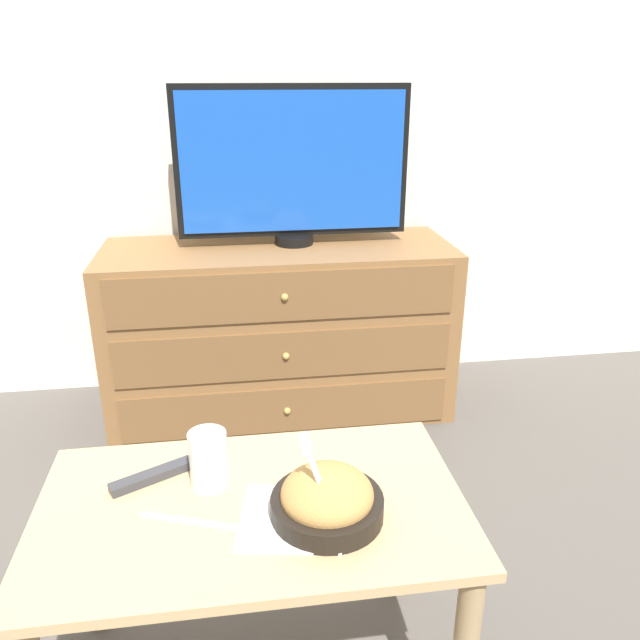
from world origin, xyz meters
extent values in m
plane|color=#56514C|center=(0.00, 0.00, 0.00)|extent=(12.00, 12.00, 0.00)
cube|color=white|center=(0.00, 0.03, 1.30)|extent=(12.00, 0.05, 2.60)
cube|color=olive|center=(0.11, -0.25, 0.31)|extent=(1.20, 0.44, 0.61)
cube|color=brown|center=(0.11, -0.47, 0.10)|extent=(1.11, 0.01, 0.16)
sphere|color=tan|center=(0.11, -0.48, 0.10)|extent=(0.02, 0.02, 0.02)
cube|color=brown|center=(0.11, -0.47, 0.31)|extent=(1.11, 0.01, 0.16)
sphere|color=tan|center=(0.11, -0.48, 0.31)|extent=(0.02, 0.02, 0.02)
cube|color=brown|center=(0.11, -0.47, 0.51)|extent=(1.11, 0.01, 0.16)
sphere|color=tan|center=(0.11, -0.48, 0.51)|extent=(0.02, 0.02, 0.02)
cylinder|color=black|center=(0.17, -0.22, 0.63)|extent=(0.13, 0.13, 0.03)
cube|color=black|center=(0.17, -0.21, 0.89)|extent=(0.78, 0.04, 0.49)
cube|color=blue|center=(0.17, -0.23, 0.89)|extent=(0.74, 0.01, 0.45)
cube|color=tan|center=(-0.03, -1.39, 0.43)|extent=(0.78, 0.46, 0.02)
cylinder|color=tan|center=(-0.38, -1.20, 0.21)|extent=(0.04, 0.04, 0.42)
cylinder|color=tan|center=(0.32, -1.20, 0.21)|extent=(0.04, 0.04, 0.42)
cylinder|color=black|center=(0.10, -1.44, 0.46)|extent=(0.20, 0.20, 0.04)
ellipsoid|color=tan|center=(0.10, -1.44, 0.49)|extent=(0.16, 0.16, 0.09)
cube|color=silver|center=(0.08, -1.46, 0.53)|extent=(0.05, 0.05, 0.13)
cube|color=silver|center=(0.06, -1.45, 0.60)|extent=(0.03, 0.03, 0.03)
cylinder|color=beige|center=(-0.11, -1.32, 0.48)|extent=(0.06, 0.06, 0.07)
cylinder|color=white|center=(-0.11, -1.32, 0.50)|extent=(0.07, 0.07, 0.11)
cube|color=white|center=(0.03, -1.44, 0.45)|extent=(0.20, 0.20, 0.00)
cube|color=silver|center=(-0.13, -1.43, 0.45)|extent=(0.19, 0.08, 0.01)
cube|color=#38383D|center=(-0.22, -1.29, 0.45)|extent=(0.16, 0.10, 0.02)
camera|label=1|loc=(-0.04, -2.33, 1.17)|focal=35.00mm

